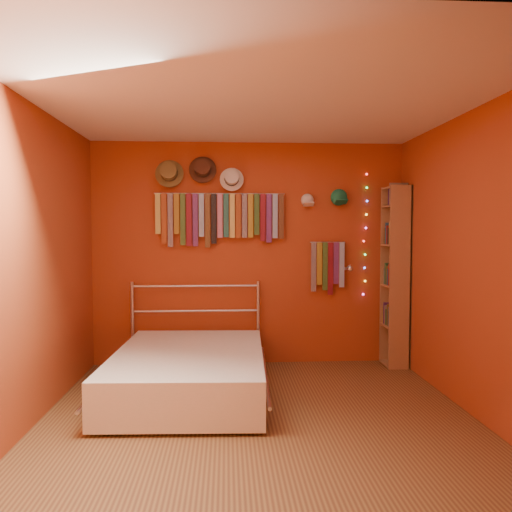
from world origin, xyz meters
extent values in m
plane|color=brown|center=(0.00, 0.00, 0.00)|extent=(3.50, 3.50, 0.00)
cube|color=#9B3819|center=(0.00, 1.75, 1.25)|extent=(3.50, 0.02, 2.50)
cube|color=#9B3819|center=(1.75, 0.00, 1.25)|extent=(0.02, 3.50, 2.50)
cube|color=#9B3819|center=(-1.75, 0.00, 1.25)|extent=(0.02, 3.50, 2.50)
cube|color=white|center=(0.00, 0.00, 2.50)|extent=(3.50, 3.50, 0.02)
cylinder|color=silver|center=(-0.33, 1.70, 1.92)|extent=(1.45, 0.01, 0.01)
cube|color=#B4B649|center=(-1.01, 1.69, 1.70)|extent=(0.06, 0.01, 0.45)
cube|color=maroon|center=(-0.94, 1.68, 1.65)|extent=(0.06, 0.01, 0.55)
cube|color=navy|center=(-0.87, 1.68, 1.63)|extent=(0.06, 0.01, 0.59)
cube|color=olive|center=(-0.81, 1.69, 1.70)|extent=(0.06, 0.01, 0.45)
cube|color=#2D5221|center=(-0.74, 1.68, 1.64)|extent=(0.06, 0.01, 0.57)
cube|color=maroon|center=(-0.67, 1.68, 1.63)|extent=(0.06, 0.01, 0.58)
cube|color=#3F175F|center=(-0.60, 1.69, 1.63)|extent=(0.06, 0.01, 0.58)
cube|color=#7094C7|center=(-0.53, 1.68, 1.68)|extent=(0.06, 0.01, 0.48)
cube|color=#4D3719|center=(-0.46, 1.68, 1.62)|extent=(0.06, 0.01, 0.60)
cube|color=black|center=(-0.39, 1.69, 1.64)|extent=(0.06, 0.01, 0.56)
cube|color=#B85C8E|center=(-0.33, 1.68, 1.68)|extent=(0.06, 0.01, 0.49)
cube|color=#18544A|center=(-0.26, 1.68, 1.68)|extent=(0.06, 0.01, 0.48)
cube|color=#CFBD53|center=(-0.19, 1.69, 1.68)|extent=(0.06, 0.01, 0.49)
cube|color=maroon|center=(-0.12, 1.68, 1.68)|extent=(0.06, 0.01, 0.49)
cube|color=navy|center=(-0.05, 1.68, 1.68)|extent=(0.06, 0.01, 0.49)
cube|color=olive|center=(0.02, 1.69, 1.68)|extent=(0.06, 0.01, 0.49)
cube|color=#214B1E|center=(0.09, 1.68, 1.69)|extent=(0.06, 0.01, 0.46)
cube|color=maroon|center=(0.15, 1.68, 1.66)|extent=(0.06, 0.01, 0.53)
cube|color=#481B6C|center=(0.22, 1.69, 1.65)|extent=(0.06, 0.01, 0.54)
cube|color=#6E94C4|center=(0.29, 1.68, 1.68)|extent=(0.06, 0.01, 0.50)
cube|color=#472617|center=(0.36, 1.68, 1.67)|extent=(0.06, 0.01, 0.50)
cylinder|color=silver|center=(0.89, 1.70, 1.38)|extent=(0.40, 0.01, 0.01)
cube|color=navy|center=(0.73, 1.69, 1.10)|extent=(0.06, 0.01, 0.56)
cube|color=olive|center=(0.80, 1.68, 1.14)|extent=(0.06, 0.01, 0.48)
cube|color=#2C5120|center=(0.86, 1.68, 1.11)|extent=(0.06, 0.01, 0.54)
cube|color=maroon|center=(0.92, 1.69, 1.08)|extent=(0.06, 0.01, 0.60)
cube|color=#45175F|center=(0.99, 1.68, 1.14)|extent=(0.06, 0.01, 0.47)
cube|color=#7D9DDF|center=(1.05, 1.68, 1.12)|extent=(0.06, 0.01, 0.51)
cylinder|color=brown|center=(-0.88, 1.69, 2.14)|extent=(0.31, 0.08, 0.31)
cylinder|color=brown|center=(-0.88, 1.64, 2.15)|extent=(0.18, 0.15, 0.20)
cylinder|color=#332314|center=(-0.88, 1.66, 2.14)|extent=(0.19, 0.06, 0.19)
cylinder|color=#402317|center=(-0.51, 1.69, 2.18)|extent=(0.30, 0.08, 0.30)
cylinder|color=#402317|center=(-0.51, 1.64, 2.20)|extent=(0.18, 0.15, 0.20)
cylinder|color=black|center=(-0.51, 1.66, 2.19)|extent=(0.18, 0.06, 0.18)
cylinder|color=silver|center=(-0.19, 1.69, 2.08)|extent=(0.27, 0.07, 0.26)
cylinder|color=silver|center=(-0.19, 1.64, 2.09)|extent=(0.16, 0.13, 0.17)
cylinder|color=black|center=(-0.19, 1.67, 2.09)|extent=(0.16, 0.05, 0.16)
ellipsoid|color=white|center=(0.66, 1.70, 1.85)|extent=(0.16, 0.12, 0.16)
cube|color=white|center=(0.66, 1.60, 1.80)|extent=(0.12, 0.09, 0.05)
ellipsoid|color=#1A754F|center=(1.02, 1.70, 1.89)|extent=(0.18, 0.14, 0.18)
cube|color=#1A754F|center=(1.02, 1.59, 1.83)|extent=(0.13, 0.10, 0.05)
sphere|color=#FF3333|center=(1.33, 1.71, 2.15)|extent=(0.02, 0.02, 0.02)
sphere|color=#33FF4C|center=(1.34, 1.71, 2.00)|extent=(0.02, 0.02, 0.02)
sphere|color=#4C66FF|center=(1.34, 1.71, 1.85)|extent=(0.02, 0.02, 0.02)
sphere|color=yellow|center=(1.34, 1.71, 1.69)|extent=(0.02, 0.02, 0.02)
sphere|color=#FF4CCC|center=(1.33, 1.71, 1.54)|extent=(0.02, 0.02, 0.02)
sphere|color=#FF3333|center=(1.31, 1.71, 1.39)|extent=(0.02, 0.02, 0.02)
sphere|color=#33FF4C|center=(1.33, 1.71, 1.24)|extent=(0.02, 0.02, 0.02)
sphere|color=#4C66FF|center=(1.32, 1.71, 1.09)|extent=(0.02, 0.02, 0.02)
sphere|color=yellow|center=(1.33, 1.71, 0.93)|extent=(0.02, 0.02, 0.02)
sphere|color=#FF4CCC|center=(1.31, 1.71, 0.78)|extent=(0.02, 0.02, 0.02)
cylinder|color=silver|center=(1.10, 1.73, 1.08)|extent=(0.03, 0.03, 0.03)
cylinder|color=silver|center=(1.10, 1.62, 1.10)|extent=(0.01, 0.23, 0.07)
sphere|color=white|center=(1.10, 1.51, 1.09)|extent=(0.06, 0.06, 0.06)
cube|color=olive|center=(1.62, 1.37, 1.00)|extent=(0.24, 0.02, 2.00)
cube|color=olive|center=(1.62, 1.69, 1.00)|extent=(0.24, 0.02, 2.00)
cube|color=olive|center=(1.74, 1.53, 1.00)|extent=(0.02, 0.34, 2.00)
cube|color=olive|center=(1.62, 1.53, 0.02)|extent=(0.24, 0.32, 0.02)
cube|color=olive|center=(1.62, 1.53, 0.45)|extent=(0.24, 0.32, 0.02)
cube|color=olive|center=(1.62, 1.53, 0.90)|extent=(0.24, 0.32, 0.02)
cube|color=olive|center=(1.62, 1.53, 1.35)|extent=(0.24, 0.32, 0.02)
cube|color=olive|center=(1.62, 1.53, 1.78)|extent=(0.24, 0.32, 0.02)
cube|color=olive|center=(1.62, 1.53, 1.98)|extent=(0.24, 0.32, 0.02)
cylinder|color=silver|center=(-1.30, 1.65, 0.47)|extent=(0.04, 0.04, 0.95)
cylinder|color=silver|center=(0.10, 1.65, 0.47)|extent=(0.04, 0.04, 0.95)
cylinder|color=silver|center=(-0.60, 1.65, 0.35)|extent=(1.40, 0.02, 0.02)
cylinder|color=silver|center=(-0.60, 1.65, 0.62)|extent=(1.40, 0.02, 0.02)
cylinder|color=silver|center=(-0.60, 1.65, 0.90)|extent=(1.40, 0.02, 0.02)
cube|color=silver|center=(-0.60, 0.65, 0.22)|extent=(1.41, 1.95, 0.38)
cylinder|color=silver|center=(-1.30, 0.65, 0.20)|extent=(0.11, 1.89, 0.03)
cylinder|color=silver|center=(0.10, 0.65, 0.20)|extent=(0.11, 1.89, 0.03)
camera|label=1|loc=(-0.25, -3.89, 1.52)|focal=35.00mm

